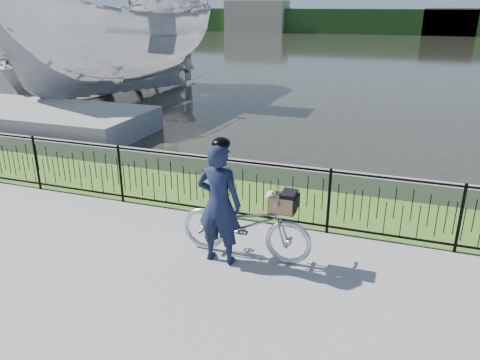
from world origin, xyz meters
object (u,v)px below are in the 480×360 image
at_px(bicycle_rig, 246,223).
at_px(boat_near, 119,41).
at_px(cyclist, 219,203).
at_px(boat_far, 81,58).

height_order(bicycle_rig, boat_near, boat_near).
bearing_deg(cyclist, boat_far, 133.35).
bearing_deg(bicycle_rig, boat_far, 134.72).
xyz_separation_m(cyclist, boat_far, (-11.87, 12.58, 0.34)).
distance_m(cyclist, boat_far, 17.30).
bearing_deg(boat_near, boat_far, 148.48).
height_order(cyclist, boat_near, boat_near).
bearing_deg(boat_near, bicycle_rig, -49.59).
xyz_separation_m(bicycle_rig, boat_near, (-8.62, 10.13, 1.73)).
relative_size(boat_near, boat_far, 0.85).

